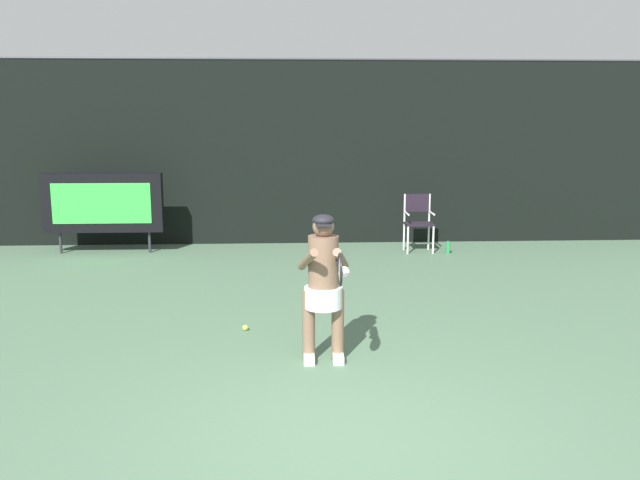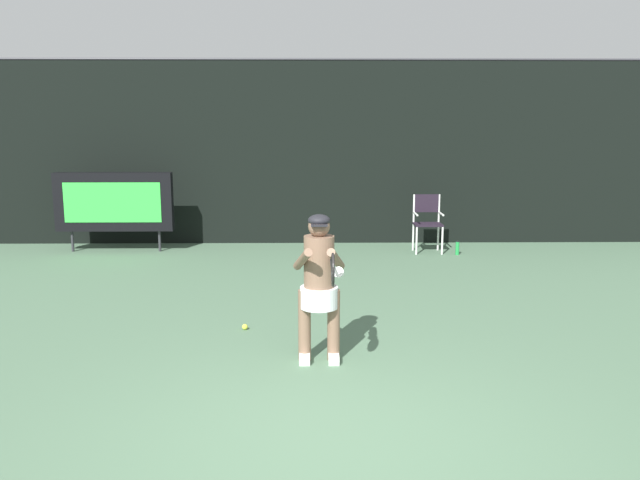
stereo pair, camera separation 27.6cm
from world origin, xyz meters
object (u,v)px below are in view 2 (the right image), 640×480
at_px(scoreboard, 114,202).
at_px(umpire_chair, 427,219).
at_px(tennis_racket, 333,269).
at_px(water_bottle, 457,248).
at_px(tennis_player, 319,281).
at_px(tennis_ball_loose, 245,327).

relative_size(scoreboard, umpire_chair, 2.04).
bearing_deg(tennis_racket, water_bottle, 56.49).
distance_m(tennis_player, tennis_ball_loose, 1.57).
height_order(scoreboard, umpire_chair, scoreboard).
height_order(tennis_player, tennis_ball_loose, tennis_player).
bearing_deg(scoreboard, umpire_chair, -1.10).
bearing_deg(tennis_racket, scoreboard, 110.72).
distance_m(tennis_racket, tennis_ball_loose, 2.18).
bearing_deg(scoreboard, tennis_player, -56.86).
distance_m(umpire_chair, tennis_ball_loose, 5.57).
relative_size(umpire_chair, water_bottle, 4.08).
bearing_deg(water_bottle, umpire_chair, 150.39).
relative_size(tennis_racket, tennis_ball_loose, 8.85).
xyz_separation_m(scoreboard, water_bottle, (6.42, -0.41, -0.82)).
height_order(water_bottle, tennis_player, tennis_player).
bearing_deg(tennis_racket, tennis_ball_loose, 110.72).
bearing_deg(scoreboard, tennis_ball_loose, -58.63).
height_order(scoreboard, tennis_racket, scoreboard).
bearing_deg(scoreboard, tennis_racket, -58.63).
xyz_separation_m(scoreboard, umpire_chair, (5.90, -0.11, -0.33)).
xyz_separation_m(umpire_chair, water_bottle, (0.52, -0.30, -0.50)).
bearing_deg(tennis_player, umpire_chair, 69.54).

